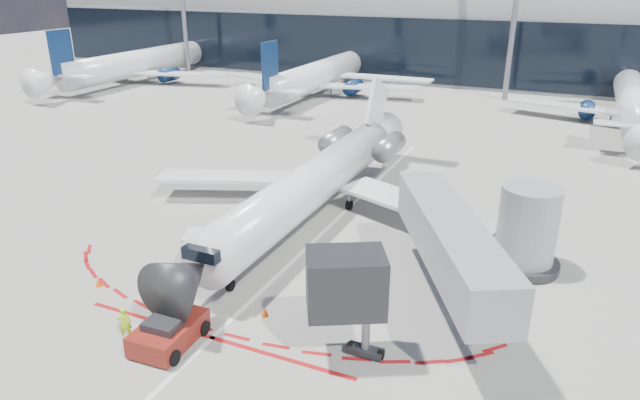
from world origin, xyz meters
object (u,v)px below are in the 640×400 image
at_px(regional_jet, 319,178).
at_px(pushback_tug, 169,332).
at_px(uld_container, 203,251).
at_px(ramp_worker, 125,323).

relative_size(regional_jet, pushback_tug, 5.64).
bearing_deg(uld_container, pushback_tug, -90.17).
bearing_deg(pushback_tug, uld_container, 109.63).
relative_size(ramp_worker, uld_container, 0.56).
bearing_deg(ramp_worker, uld_container, -124.27).
xyz_separation_m(regional_jet, uld_container, (-2.64, -9.81, -1.53)).
height_order(regional_jet, ramp_worker, regional_jet).
xyz_separation_m(ramp_worker, uld_container, (-0.59, 6.92, 0.27)).
distance_m(pushback_tug, ramp_worker, 2.13).
distance_m(pushback_tug, uld_container, 7.02).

